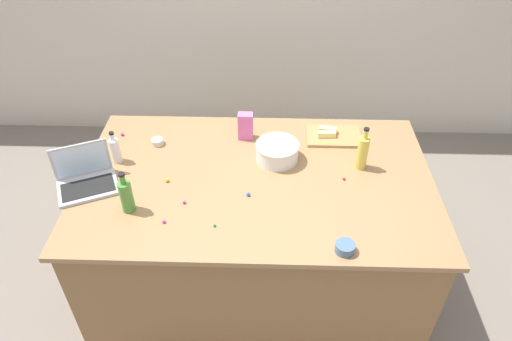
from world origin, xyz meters
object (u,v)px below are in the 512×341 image
Objects in this scene: bottle_olive at (126,196)px; candy_bag at (245,126)px; mixing_bowl_large at (277,151)px; ramekin_medium at (157,142)px; ramekin_small at (345,248)px; butter_stick_right at (328,130)px; cutting_board at (334,136)px; bottle_vinegar at (115,150)px; laptop at (86,178)px; butter_stick_left at (326,134)px; bottle_oil at (363,152)px.

bottle_olive reaches higher than candy_bag.
ramekin_medium is (-0.72, 0.13, -0.04)m from mixing_bowl_large.
mixing_bowl_large is at bearing 114.29° from ramekin_small.
butter_stick_right is 0.95m from ramekin_small.
cutting_board is 1.99× the size of candy_bag.
ramekin_small reaches higher than ramekin_medium.
ramekin_small is at bearing -65.71° from mixing_bowl_large.
ramekin_medium is (0.20, 0.17, -0.06)m from bottle_vinegar.
laptop is at bearing 146.00° from bottle_olive.
bottle_vinegar is 1.82× the size of butter_stick_right.
cutting_board is 3.07× the size of butter_stick_left.
bottle_vinegar is at bearing 179.42° from bottle_oil.
butter_stick_right is at bearing 116.82° from bottle_oil.
ramekin_small is (1.23, -0.64, -0.06)m from bottle_vinegar.
candy_bag is at bearing 19.40° from bottle_vinegar.
bottle_olive reaches higher than mixing_bowl_large.
mixing_bowl_large is 0.37m from butter_stick_left.
mixing_bowl_large is 0.92m from bottle_vinegar.
bottle_vinegar is 0.27m from ramekin_medium.
mixing_bowl_large reaches higher than ramekin_small.
bottle_olive is 0.90× the size of bottle_oil.
laptop is 1.47m from cutting_board.
laptop is 2.19× the size of candy_bag.
bottle_vinegar is (-0.92, -0.04, 0.02)m from mixing_bowl_large.
butter_stick_left is at bearing -155.66° from cutting_board.
bottle_vinegar is 1.25m from butter_stick_left.
laptop reaches higher than butter_stick_right.
laptop is 0.49m from ramekin_medium.
butter_stick_left is (1.06, 0.66, -0.06)m from bottle_olive.
bottle_oil reaches higher than bottle_olive.
bottle_vinegar is at bearing -167.70° from cutting_board.
ramekin_medium is (-1.08, -0.11, 0.01)m from cutting_board.
butter_stick_left is 1.03m from ramekin_medium.
laptop is 1.41m from ramekin_small.
ramekin_medium is at bearing -174.33° from cutting_board.
cutting_board is (1.28, 0.28, -0.07)m from bottle_vinegar.
butter_stick_right is (1.24, 0.30, -0.04)m from bottle_vinegar.
cutting_board is at bearing 12.30° from bottle_vinegar.
laptop reaches higher than cutting_board.
bottle_oil is (1.50, 0.20, 0.06)m from laptop.
bottle_oil is at bearing -63.18° from butter_stick_right.
bottle_olive is 2.17× the size of butter_stick_left.
bottle_olive is 1.10m from ramekin_small.
bottle_oil reaches higher than butter_stick_left.
candy_bag is (0.53, 0.09, 0.07)m from ramekin_medium.
cutting_board is (0.35, 0.23, -0.05)m from mixing_bowl_large.
bottle_vinegar is 1.39m from ramekin_small.
butter_stick_right is at bearing 89.86° from ramekin_small.
mixing_bowl_large is at bearing 172.97° from bottle_oil.
candy_bag is (-0.50, 0.00, 0.05)m from butter_stick_left.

